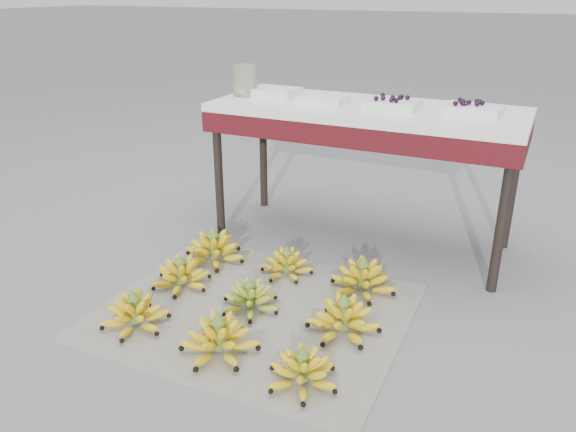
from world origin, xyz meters
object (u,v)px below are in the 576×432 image
at_px(bunch_front_left, 135,314).
at_px(bunch_mid_right, 343,319).
at_px(newspaper_mat, 255,311).
at_px(bunch_mid_center, 250,299).
at_px(bunch_front_right, 303,371).
at_px(bunch_front_center, 219,339).
at_px(glass_jar, 245,80).
at_px(vendor_table, 365,122).
at_px(tray_far_right, 473,109).
at_px(bunch_back_right, 363,279).
at_px(tray_far_left, 274,92).
at_px(tray_right, 392,104).
at_px(bunch_back_left, 214,249).
at_px(bunch_back_center, 287,265).
at_px(tray_left, 323,99).
at_px(bunch_mid_left, 181,275).

bearing_deg(bunch_front_left, bunch_mid_right, 1.17).
distance_m(newspaper_mat, bunch_mid_center, 0.06).
xyz_separation_m(bunch_front_right, bunch_mid_center, (-0.40, 0.35, 0.00)).
bearing_deg(bunch_front_center, glass_jar, 108.44).
distance_m(vendor_table, tray_far_right, 0.52).
distance_m(bunch_back_right, tray_far_left, 1.15).
bearing_deg(bunch_front_left, tray_far_right, 27.68).
bearing_deg(newspaper_mat, tray_right, 70.28).
xyz_separation_m(bunch_front_right, tray_right, (-0.07, 1.20, 0.70)).
bearing_deg(bunch_back_left, newspaper_mat, -22.36).
bearing_deg(bunch_mid_right, bunch_back_center, 134.24).
bearing_deg(bunch_back_left, bunch_front_center, -40.25).
distance_m(bunch_front_center, bunch_mid_center, 0.32).
xyz_separation_m(newspaper_mat, bunch_mid_center, (-0.02, -0.00, 0.06)).
height_order(bunch_front_center, tray_left, tray_left).
xyz_separation_m(bunch_back_center, tray_far_left, (-0.35, 0.56, 0.70)).
relative_size(bunch_front_right, tray_left, 1.34).
height_order(bunch_back_left, tray_right, tray_right).
bearing_deg(tray_right, vendor_table, 170.10).
height_order(newspaper_mat, glass_jar, glass_jar).
distance_m(bunch_front_right, bunch_mid_left, 0.87).
xyz_separation_m(bunch_front_center, tray_left, (-0.07, 1.16, 0.69)).
height_order(bunch_mid_center, tray_right, tray_right).
distance_m(tray_left, tray_right, 0.35).
bearing_deg(newspaper_mat, tray_far_right, 53.00).
xyz_separation_m(bunch_back_right, vendor_table, (-0.19, 0.53, 0.59)).
xyz_separation_m(bunch_front_left, tray_far_left, (0.02, 1.22, 0.70)).
xyz_separation_m(bunch_back_right, tray_left, (-0.41, 0.49, 0.69)).
height_order(bunch_front_center, bunch_front_right, bunch_front_center).
relative_size(bunch_front_center, bunch_mid_left, 1.03).
relative_size(bunch_front_center, bunch_mid_center, 1.09).
bearing_deg(bunch_back_left, tray_far_left, 101.85).
distance_m(bunch_back_center, bunch_back_right, 0.38).
height_order(bunch_front_left, bunch_back_right, bunch_back_right).
bearing_deg(bunch_back_left, bunch_front_right, -24.61).
height_order(bunch_mid_left, vendor_table, vendor_table).
relative_size(bunch_back_right, tray_right, 1.38).
xyz_separation_m(bunch_mid_left, bunch_back_center, (0.39, 0.31, -0.01)).
relative_size(bunch_mid_right, vendor_table, 0.21).
xyz_separation_m(bunch_back_center, glass_jar, (-0.49, 0.51, 0.76)).
relative_size(bunch_mid_center, bunch_back_center, 1.05).
distance_m(tray_right, tray_far_right, 0.37).
height_order(bunch_front_center, bunch_mid_right, bunch_front_center).
distance_m(bunch_front_center, tray_left, 1.35).
height_order(bunch_mid_center, vendor_table, vendor_table).
distance_m(bunch_front_right, bunch_mid_right, 0.36).
bearing_deg(newspaper_mat, vendor_table, 79.07).
bearing_deg(glass_jar, bunch_back_right, -30.45).
distance_m(bunch_back_right, vendor_table, 0.81).
height_order(bunch_back_left, vendor_table, vendor_table).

